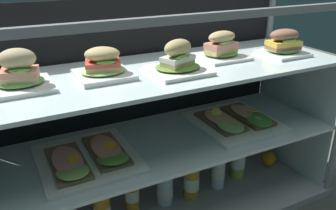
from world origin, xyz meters
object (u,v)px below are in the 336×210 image
(juice_bottle_tucked_behind, at_px, (238,159))
(orange_fruit_beside_bottles, at_px, (269,159))
(plated_roll_sandwich_far_left, at_px, (20,74))
(juice_bottle_back_left, at_px, (191,179))
(plated_roll_sandwich_right_of_center, at_px, (178,61))
(plated_roll_sandwich_mid_left, at_px, (283,45))
(juice_bottle_front_fourth, at_px, (102,207))
(juice_bottle_back_right, at_px, (165,187))
(juice_bottle_front_middle, at_px, (219,170))
(plated_roll_sandwich_left_of_center, at_px, (103,66))
(open_sandwich_tray_right_of_center, at_px, (235,120))
(open_sandwich_tray_mid_left, at_px, (88,158))
(juice_bottle_front_left_end, at_px, (132,193))
(plated_roll_sandwich_near_left_corner, at_px, (221,48))

(juice_bottle_tucked_behind, distance_m, orange_fruit_beside_bottles, 0.21)
(plated_roll_sandwich_far_left, relative_size, juice_bottle_back_left, 0.76)
(plated_roll_sandwich_right_of_center, relative_size, plated_roll_sandwich_mid_left, 1.14)
(plated_roll_sandwich_mid_left, xyz_separation_m, juice_bottle_front_fourth, (-0.81, 0.05, -0.57))
(juice_bottle_back_right, xyz_separation_m, juice_bottle_front_middle, (0.27, -0.01, 0.01))
(plated_roll_sandwich_far_left, relative_size, juice_bottle_front_middle, 0.85)
(plated_roll_sandwich_left_of_center, bearing_deg, open_sandwich_tray_right_of_center, -2.01)
(open_sandwich_tray_mid_left, distance_m, juice_bottle_back_right, 0.41)
(juice_bottle_front_fourth, bearing_deg, juice_bottle_front_middle, -0.29)
(plated_roll_sandwich_mid_left, height_order, open_sandwich_tray_mid_left, plated_roll_sandwich_mid_left)
(juice_bottle_front_left_end, height_order, juice_bottle_front_middle, juice_bottle_front_left_end)
(juice_bottle_front_fourth, height_order, juice_bottle_front_middle, juice_bottle_front_middle)
(juice_bottle_front_middle, bearing_deg, juice_bottle_back_left, -178.72)
(plated_roll_sandwich_near_left_corner, relative_size, juice_bottle_back_right, 0.90)
(plated_roll_sandwich_left_of_center, height_order, juice_bottle_back_right, plated_roll_sandwich_left_of_center)
(plated_roll_sandwich_mid_left, xyz_separation_m, juice_bottle_tucked_behind, (-0.12, 0.08, -0.56))
(plated_roll_sandwich_near_left_corner, xyz_separation_m, juice_bottle_tucked_behind, (0.14, 0.00, -0.56))
(plated_roll_sandwich_left_of_center, bearing_deg, open_sandwich_tray_mid_left, -161.18)
(open_sandwich_tray_mid_left, xyz_separation_m, open_sandwich_tray_right_of_center, (0.66, 0.01, 0.00))
(juice_bottle_tucked_behind, bearing_deg, juice_bottle_back_right, -177.37)
(juice_bottle_back_left, bearing_deg, orange_fruit_beside_bottles, 4.40)
(plated_roll_sandwich_near_left_corner, xyz_separation_m, orange_fruit_beside_bottles, (0.35, 0.00, -0.62))
(plated_roll_sandwich_far_left, distance_m, juice_bottle_back_left, 0.84)
(plated_roll_sandwich_far_left, distance_m, juice_bottle_front_fourth, 0.62)
(juice_bottle_back_left, xyz_separation_m, juice_bottle_tucked_behind, (0.28, 0.03, 0.00))
(plated_roll_sandwich_near_left_corner, height_order, juice_bottle_front_left_end, plated_roll_sandwich_near_left_corner)
(open_sandwich_tray_mid_left, bearing_deg, juice_bottle_front_left_end, 13.94)
(plated_roll_sandwich_left_of_center, bearing_deg, juice_bottle_front_fourth, -174.14)
(plated_roll_sandwich_right_of_center, height_order, juice_bottle_front_middle, plated_roll_sandwich_right_of_center)
(plated_roll_sandwich_left_of_center, xyz_separation_m, open_sandwich_tray_mid_left, (-0.09, -0.03, -0.32))
(juice_bottle_front_fourth, height_order, orange_fruit_beside_bottles, juice_bottle_front_fourth)
(plated_roll_sandwich_far_left, distance_m, plated_roll_sandwich_near_left_corner, 0.76)
(open_sandwich_tray_right_of_center, height_order, juice_bottle_back_right, open_sandwich_tray_right_of_center)
(plated_roll_sandwich_left_of_center, height_order, plated_roll_sandwich_mid_left, plated_roll_sandwich_mid_left)
(plated_roll_sandwich_right_of_center, bearing_deg, plated_roll_sandwich_mid_left, 1.53)
(open_sandwich_tray_right_of_center, xyz_separation_m, juice_bottle_front_fourth, (-0.62, 0.01, -0.25))
(juice_bottle_front_fourth, bearing_deg, juice_bottle_back_right, 1.97)
(plated_roll_sandwich_left_of_center, relative_size, juice_bottle_front_middle, 0.85)
(plated_roll_sandwich_far_left, bearing_deg, open_sandwich_tray_right_of_center, -1.75)
(juice_bottle_back_left, xyz_separation_m, juice_bottle_front_middle, (0.15, 0.00, -0.00))
(open_sandwich_tray_right_of_center, bearing_deg, plated_roll_sandwich_mid_left, -10.14)
(open_sandwich_tray_mid_left, xyz_separation_m, juice_bottle_front_middle, (0.59, 0.02, -0.25))
(plated_roll_sandwich_mid_left, relative_size, open_sandwich_tray_mid_left, 0.48)
(open_sandwich_tray_mid_left, distance_m, juice_bottle_front_left_end, 0.30)
(plated_roll_sandwich_far_left, height_order, juice_bottle_back_right, plated_roll_sandwich_far_left)
(plated_roll_sandwich_mid_left, distance_m, juice_bottle_back_right, 0.78)
(juice_bottle_front_fourth, xyz_separation_m, juice_bottle_tucked_behind, (0.69, 0.03, 0.01))
(plated_roll_sandwich_left_of_center, bearing_deg, orange_fruit_beside_bottles, 1.79)
(plated_roll_sandwich_near_left_corner, bearing_deg, open_sandwich_tray_mid_left, -174.94)
(plated_roll_sandwich_left_of_center, relative_size, juice_bottle_front_left_end, 0.82)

